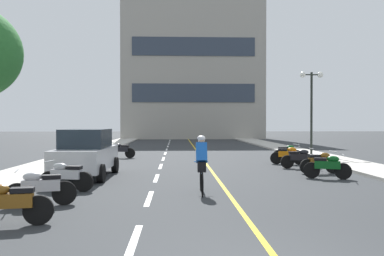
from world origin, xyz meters
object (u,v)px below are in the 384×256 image
at_px(motorcycle_6, 288,155).
at_px(motorcycle_0, 8,203).
at_px(motorcycle_1, 40,187).
at_px(motorcycle_3, 328,166).
at_px(parked_car_near, 86,153).
at_px(motorcycle_5, 300,158).
at_px(motorcycle_4, 320,162).
at_px(motorcycle_8, 121,150).
at_px(cyclist_rider, 202,163).
at_px(street_lamp_mid, 312,94).
at_px(motorcycle_7, 287,152).
at_px(motorcycle_2, 66,176).

bearing_deg(motorcycle_6, motorcycle_0, -127.52).
xyz_separation_m(motorcycle_1, motorcycle_3, (8.90, 4.48, 0.00)).
relative_size(parked_car_near, motorcycle_0, 2.51).
relative_size(parked_car_near, motorcycle_5, 2.49).
relative_size(parked_car_near, motorcycle_4, 2.49).
relative_size(motorcycle_1, motorcycle_5, 0.98).
distance_m(motorcycle_3, motorcycle_4, 1.55).
xyz_separation_m(motorcycle_8, cyclist_rider, (3.98, -11.85, 0.41)).
height_order(street_lamp_mid, motorcycle_1, street_lamp_mid).
distance_m(motorcycle_8, cyclist_rider, 12.51).
distance_m(motorcycle_0, motorcycle_6, 14.53).
xyz_separation_m(motorcycle_3, motorcycle_4, (0.28, 1.53, 0.00)).
height_order(motorcycle_1, motorcycle_7, same).
bearing_deg(motorcycle_7, cyclist_rider, -118.56).
bearing_deg(street_lamp_mid, cyclist_rider, -120.71).
relative_size(street_lamp_mid, cyclist_rider, 2.88).
bearing_deg(street_lamp_mid, motorcycle_2, -133.43).
bearing_deg(motorcycle_3, cyclist_rider, -149.66).
xyz_separation_m(motorcycle_1, motorcycle_5, (8.91, 7.85, 0.00)).
height_order(motorcycle_4, motorcycle_8, same).
bearing_deg(motorcycle_1, motorcycle_2, 89.22).
bearing_deg(street_lamp_mid, motorcycle_6, -120.11).
height_order(motorcycle_5, cyclist_rider, cyclist_rider).
relative_size(motorcycle_2, motorcycle_5, 0.99).
bearing_deg(cyclist_rider, motorcycle_4, 40.45).
xyz_separation_m(parked_car_near, motorcycle_1, (0.07, -5.32, -0.44)).
bearing_deg(motorcycle_5, motorcycle_2, -147.40).
relative_size(motorcycle_0, motorcycle_8, 1.00).
bearing_deg(parked_car_near, motorcycle_2, -88.23).
xyz_separation_m(motorcycle_6, cyclist_rider, (-4.78, -7.93, 0.41)).
relative_size(parked_car_near, motorcycle_1, 2.54).
relative_size(motorcycle_2, motorcycle_3, 1.03).
xyz_separation_m(motorcycle_2, motorcycle_3, (8.87, 2.31, 0.00)).
bearing_deg(motorcycle_6, parked_car_near, -154.41).
distance_m(motorcycle_4, motorcycle_5, 1.86).
distance_m(motorcycle_0, motorcycle_1, 1.93).
bearing_deg(motorcycle_0, parked_car_near, 90.67).
relative_size(motorcycle_2, motorcycle_8, 1.00).
xyz_separation_m(motorcycle_2, motorcycle_8, (0.07, 11.34, 0.00)).
relative_size(motorcycle_3, motorcycle_4, 0.97).
relative_size(motorcycle_2, motorcycle_6, 1.01).
relative_size(motorcycle_6, motorcycle_7, 1.00).
xyz_separation_m(street_lamp_mid, motorcycle_7, (-2.42, -3.27, -3.38)).
distance_m(motorcycle_3, motorcycle_8, 12.60).
bearing_deg(motorcycle_3, motorcycle_2, -165.42).
relative_size(motorcycle_4, motorcycle_6, 1.02).
xyz_separation_m(street_lamp_mid, motorcycle_2, (-11.70, -12.35, -3.38)).
height_order(motorcycle_2, motorcycle_3, same).
relative_size(motorcycle_1, motorcycle_8, 0.99).
bearing_deg(motorcycle_4, motorcycle_2, -157.26).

